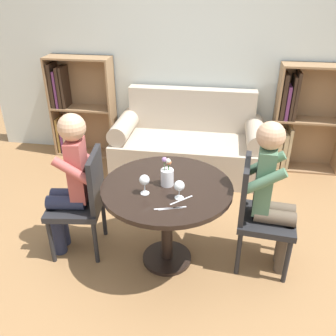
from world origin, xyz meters
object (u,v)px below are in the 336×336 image
Objects in this scene: wine_glass_left at (144,181)px; bookshelf_right at (299,121)px; couch at (188,146)px; bookshelf_left at (76,108)px; wine_glass_right at (179,186)px; person_right at (273,196)px; person_left at (70,182)px; chair_right at (258,211)px; flower_vase at (167,176)px; chair_left at (84,199)px.

bookshelf_right is at bearing 55.05° from wine_glass_left.
couch reaches higher than wine_glass_left.
couch is 1.38× the size of bookshelf_left.
couch is at bearing 85.43° from wine_glass_left.
couch is 12.63× the size of wine_glass_right.
person_right is at bearing 19.64° from wine_glass_right.
bookshelf_left is 1.00× the size of bookshelf_right.
chair_right is at bearing 85.36° from person_left.
couch is at bearing -167.83° from bookshelf_right.
person_right is (2.24, -1.78, 0.05)m from bookshelf_left.
bookshelf_right is 2.33m from wine_glass_right.
chair_right is 0.75m from flower_vase.
bookshelf_left is 2.56m from wine_glass_right.
person_left reaches higher than wine_glass_right.
wine_glass_right is (-0.58, -0.25, 0.31)m from chair_right.
chair_left is at bearing 96.84° from person_right.
bookshelf_right is 9.14× the size of wine_glass_right.
chair_left reaches higher than wine_glass_left.
wine_glass_left is at bearing -56.43° from bookshelf_left.
wine_glass_right is at bearing 114.89° from person_right.
couch is 1.38× the size of bookshelf_right.
bookshelf_right is 1.02× the size of person_left.
person_left is 0.92m from wine_glass_right.
wine_glass_left is (0.55, -0.18, 0.32)m from chair_left.
wine_glass_right is (0.88, -0.18, 0.15)m from person_left.
chair_left is 0.74× the size of person_left.
bookshelf_left is 8.44× the size of wine_glass_left.
chair_right reaches higher than wine_glass_right.
bookshelf_left is at bearing 127.93° from wine_glass_right.
person_right is 5.34× the size of flower_vase.
bookshelf_left and bookshelf_right have the same top height.
person_right is at bearing 84.05° from chair_left.
bookshelf_left is 1.98m from chair_left.
wine_glass_right is at bearing -119.62° from bookshelf_right.
couch is 1.41× the size of person_left.
person_left reaches higher than chair_left.
couch is 1.70m from chair_left.
chair_right is at bearing 84.73° from chair_left.
bookshelf_right reaches higher than person_left.
wine_glass_right is 0.20m from flower_vase.
wine_glass_left is at bearing -134.37° from flower_vase.
bookshelf_right reaches higher than chair_right.
bookshelf_left is 2.37m from flower_vase.
flower_vase is (1.46, -1.85, 0.19)m from bookshelf_left.
flower_vase reaches higher than chair_right.
bookshelf_right reaches higher than chair_left.
bookshelf_right is at bearing -9.82° from person_right.
person_right reaches higher than chair_right.
wine_glass_right is (0.80, -0.20, 0.31)m from chair_left.
chair_left is at bearing -66.95° from bookshelf_left.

